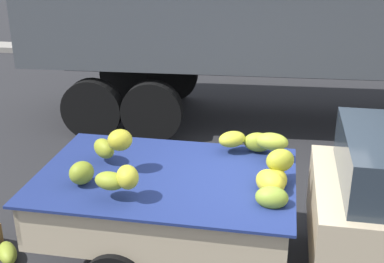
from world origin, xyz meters
TOP-DOWN VIEW (x-y plane):
  - ground at (0.00, 0.00)m, footprint 220.00×220.00m
  - curb_strip at (0.00, 9.58)m, footprint 80.00×0.80m
  - pickup_truck at (0.86, -0.18)m, footprint 4.87×1.97m
  - fallen_banana_bunch_near_tailgate at (-2.86, -0.46)m, footprint 0.41×0.44m

SIDE VIEW (x-z plane):
  - ground at x=0.00m, z-range 0.00..0.00m
  - curb_strip at x=0.00m, z-range 0.00..0.16m
  - fallen_banana_bunch_near_tailgate at x=-2.86m, z-range 0.00..0.20m
  - pickup_truck at x=0.86m, z-range 0.03..1.73m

